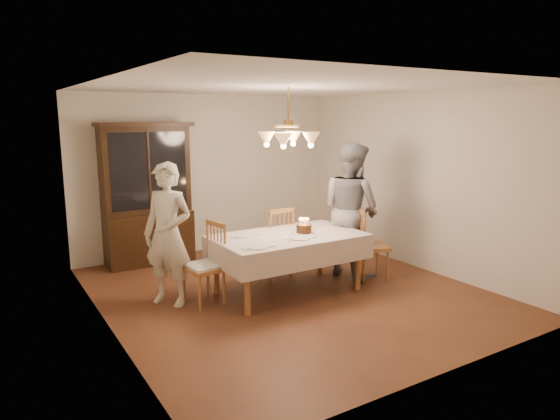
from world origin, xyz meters
TOP-DOWN VIEW (x-y plane):
  - ground at (0.00, 0.00)m, footprint 5.00×5.00m
  - room_shell at (0.00, 0.00)m, footprint 5.00×5.00m
  - dining_table at (0.00, 0.00)m, footprint 1.90×1.10m
  - china_hutch at (-1.12, 2.25)m, footprint 1.38×0.54m
  - chair_far_side at (0.20, 0.67)m, footprint 0.46×0.44m
  - chair_left_end at (-1.09, 0.17)m, footprint 0.48×0.50m
  - chair_right_end at (1.29, -0.13)m, footprint 0.55×0.56m
  - elderly_woman at (-1.44, 0.41)m, footprint 0.71×0.75m
  - adult_in_grey at (1.15, 0.16)m, footprint 0.82×1.00m
  - birthday_cake at (0.21, -0.05)m, footprint 0.30×0.30m
  - place_setting_near_left at (-0.63, -0.35)m, footprint 0.39×0.24m
  - place_setting_near_right at (0.03, -0.24)m, footprint 0.42×0.27m
  - place_setting_far_left at (-0.50, 0.22)m, footprint 0.40×0.25m
  - chandelier at (-0.00, -0.00)m, footprint 0.62×0.62m

SIDE VIEW (x-z plane):
  - ground at x=0.00m, z-range 0.00..0.00m
  - chair_far_side at x=0.20m, z-range -0.06..0.94m
  - chair_right_end at x=1.29m, z-range -0.06..0.94m
  - chair_left_end at x=-1.09m, z-range -0.05..0.95m
  - dining_table at x=0.00m, z-range 0.30..1.06m
  - place_setting_near_left at x=-0.63m, z-range 0.76..0.77m
  - place_setting_far_left at x=-0.50m, z-range 0.76..0.77m
  - place_setting_near_right at x=0.03m, z-range 0.76..0.77m
  - birthday_cake at x=0.21m, z-range 0.71..0.91m
  - elderly_woman at x=-1.44m, z-range 0.00..1.73m
  - adult_in_grey at x=1.15m, z-range 0.00..1.90m
  - china_hutch at x=-1.12m, z-range -0.04..2.12m
  - room_shell at x=0.00m, z-range -0.92..4.08m
  - chandelier at x=0.00m, z-range 1.61..2.34m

